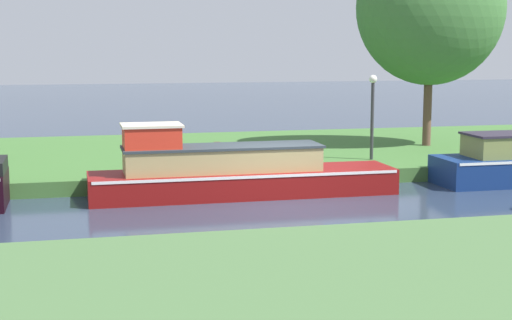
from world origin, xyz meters
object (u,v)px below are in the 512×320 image
Objects in this scene: willow_tree_centre at (432,8)px; mooring_post_near at (217,157)px; lamp_post at (372,106)px; maroon_cruiser at (232,172)px.

willow_tree_centre reaches higher than mooring_post_near.
mooring_post_near is at bearing -166.99° from lamp_post.
lamp_post reaches higher than maroon_cruiser.
mooring_post_near is (-0.10, 1.46, 0.19)m from maroon_cruiser.
mooring_post_near is (-7.94, -3.73, -4.21)m from willow_tree_centre.
lamp_post is at bearing 13.01° from mooring_post_near.
willow_tree_centre is 5.01m from lamp_post.
willow_tree_centre is 8.98× the size of mooring_post_near.
maroon_cruiser is 1.08× the size of willow_tree_centre.
maroon_cruiser reaches higher than mooring_post_near.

